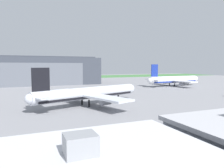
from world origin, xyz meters
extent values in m
plane|color=gray|center=(0.00, 0.00, 0.00)|extent=(440.00, 440.00, 0.00)
cube|color=#437B40|center=(0.00, 170.52, 0.04)|extent=(440.00, 56.00, 0.08)
cube|color=#383D47|center=(-25.78, 86.88, 9.01)|extent=(108.89, 33.46, 18.02)
cube|color=slate|center=(-25.78, 70.00, 7.21)|extent=(82.76, 0.30, 14.42)
cube|color=#383D47|center=(-25.78, 86.88, 18.62)|extent=(108.89, 8.03, 1.20)
cylinder|color=white|center=(65.34, 39.33, 4.07)|extent=(36.39, 6.98, 4.24)
sphere|color=white|center=(83.37, 40.70, 4.07)|extent=(4.07, 4.07, 4.07)
sphere|color=white|center=(47.31, 37.95, 4.07)|extent=(3.31, 3.31, 3.31)
cube|color=navy|center=(65.34, 39.33, 2.90)|extent=(33.50, 6.80, 0.74)
cube|color=navy|center=(50.20, 38.17, 9.79)|extent=(4.72, 0.76, 7.21)
cube|color=white|center=(49.72, 34.96, 4.49)|extent=(3.70, 6.16, 0.28)
cube|color=white|center=(49.23, 41.28, 4.49)|extent=(3.70, 6.16, 0.28)
cube|color=white|center=(65.29, 30.50, 3.54)|extent=(6.93, 15.67, 0.56)
cube|color=white|center=(63.95, 48.05, 3.54)|extent=(6.93, 15.67, 0.56)
cylinder|color=gray|center=(66.00, 31.78, 2.07)|extent=(4.19, 2.63, 2.33)
cylinder|color=gray|center=(64.84, 46.89, 2.07)|extent=(4.19, 2.63, 2.33)
cylinder|color=black|center=(77.60, 40.26, 0.97)|extent=(0.56, 0.56, 1.95)
cylinder|color=black|center=(64.07, 37.00, 0.97)|extent=(0.56, 0.56, 1.95)
cylinder|color=black|center=(63.73, 41.44, 0.97)|extent=(0.56, 0.56, 1.95)
cylinder|color=silver|center=(-1.15, -1.29, 3.95)|extent=(36.32, 15.41, 3.66)
sphere|color=silver|center=(16.42, 4.69, 3.95)|extent=(3.51, 3.51, 3.51)
sphere|color=silver|center=(-18.72, -7.26, 3.95)|extent=(2.85, 2.85, 2.85)
cube|color=black|center=(-1.15, -1.29, 2.94)|extent=(33.52, 14.49, 0.64)
cube|color=black|center=(-15.91, -6.30, 8.89)|extent=(4.70, 1.93, 6.22)
cube|color=silver|center=(-15.72, -9.16, 4.31)|extent=(4.81, 5.93, 0.28)
cube|color=silver|center=(-17.50, -3.93, 4.31)|extent=(4.81, 5.93, 0.28)
cube|color=silver|center=(1.11, -10.24, 3.49)|extent=(10.90, 17.44, 0.56)
cube|color=silver|center=(-4.82, 7.19, 3.49)|extent=(10.90, 17.44, 0.56)
cylinder|color=gray|center=(1.44, -8.74, 2.18)|extent=(3.94, 3.02, 2.01)
cylinder|color=gray|center=(-3.64, 6.21, 2.18)|extent=(3.94, 3.02, 2.01)
cylinder|color=black|center=(10.80, 2.77, 1.06)|extent=(0.56, 0.56, 2.12)
cylinder|color=black|center=(-1.94, -3.58, 1.06)|extent=(0.56, 0.56, 2.12)
cylinder|color=black|center=(-3.17, 0.05, 1.06)|extent=(0.56, 0.56, 2.12)
cube|color=gray|center=(-16.58, -51.31, 7.35)|extent=(2.08, 1.73, 1.39)
camera|label=1|loc=(-19.74, -64.14, 12.42)|focal=33.32mm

